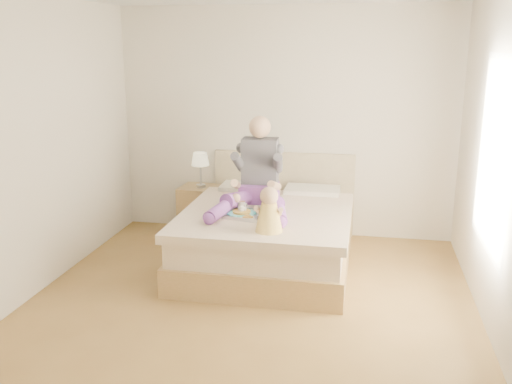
% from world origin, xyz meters
% --- Properties ---
extents(room, '(4.02, 4.22, 2.71)m').
position_xyz_m(room, '(0.08, 0.01, 1.51)').
color(room, brown).
rests_on(room, ground).
extents(bed, '(1.70, 2.18, 1.00)m').
position_xyz_m(bed, '(0.00, 1.08, 0.32)').
color(bed, olive).
rests_on(bed, ground).
extents(nightstand, '(0.50, 0.46, 0.57)m').
position_xyz_m(nightstand, '(-1.00, 1.88, 0.29)').
color(nightstand, olive).
rests_on(nightstand, ground).
extents(lamp, '(0.21, 0.21, 0.43)m').
position_xyz_m(lamp, '(-0.98, 1.84, 0.90)').
color(lamp, '#B2B5BA').
rests_on(lamp, nightstand).
extents(adult, '(0.81, 1.15, 0.95)m').
position_xyz_m(adult, '(-0.14, 1.12, 0.89)').
color(adult, '#6E388E').
rests_on(adult, bed).
extents(tray, '(0.52, 0.44, 0.13)m').
position_xyz_m(tray, '(-0.13, 0.70, 0.64)').
color(tray, '#B2B5BA').
rests_on(tray, bed).
extents(baby, '(0.28, 0.37, 0.42)m').
position_xyz_m(baby, '(0.13, 0.29, 0.78)').
color(baby, '#FFCF50').
rests_on(baby, bed).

